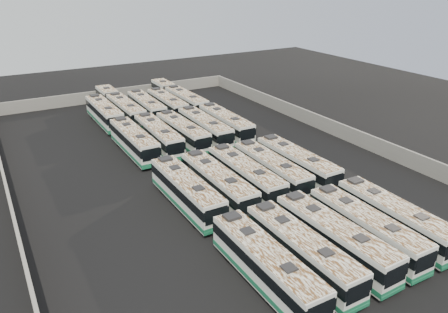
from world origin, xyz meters
TOP-DOWN VIEW (x-y plane):
  - ground at (0.00, 0.00)m, footprint 140.00×140.00m
  - perimeter_wall at (0.00, 0.00)m, footprint 45.20×73.20m
  - bus_front_far_left at (-6.11, -22.26)m, footprint 2.72×12.59m
  - bus_front_left at (-2.54, -22.15)m, footprint 2.68×12.47m
  - bus_front_center at (1.01, -22.11)m, footprint 3.00×12.76m
  - bus_front_right at (4.59, -22.28)m, footprint 2.75×12.37m
  - bus_front_far_right at (8.20, -22.29)m, footprint 2.86×12.45m
  - bus_midfront_far_left at (-6.19, -8.04)m, footprint 2.76×12.77m
  - bus_midfront_left at (-2.57, -8.13)m, footprint 2.69×12.70m
  - bus_midfront_center at (1.05, -7.91)m, footprint 2.78×12.68m
  - bus_midfront_right at (4.59, -7.92)m, footprint 2.80×12.39m
  - bus_midfront_far_right at (8.11, -8.14)m, footprint 2.77×12.71m
  - bus_midback_far_left at (-6.12, 8.58)m, footprint 2.75×12.72m
  - bus_midback_left at (-2.55, 8.81)m, footprint 2.96×12.72m
  - bus_midback_center at (1.04, 8.64)m, footprint 2.93×12.46m
  - bus_midback_right at (4.52, 8.58)m, footprint 2.87×12.84m
  - bus_midback_far_right at (8.16, 8.80)m, footprint 2.91×12.72m
  - bus_back_far_left at (-6.12, 22.97)m, footprint 2.72×12.80m
  - bus_back_left at (-2.66, 26.17)m, footprint 2.86×19.46m
  - bus_back_center at (0.98, 22.87)m, footprint 2.94×12.60m
  - bus_back_right at (4.68, 22.70)m, footprint 2.79×12.43m
  - bus_back_far_right at (8.19, 26.02)m, footprint 2.78×19.40m

SIDE VIEW (x-z plane):
  - ground at x=0.00m, z-range 0.00..0.00m
  - perimeter_wall at x=0.00m, z-range 0.00..2.20m
  - bus_front_right at x=4.59m, z-range 0.04..3.52m
  - bus_midfront_right at x=4.59m, z-range 0.04..3.52m
  - bus_midback_center at x=1.04m, z-range 0.04..3.53m
  - bus_back_right at x=4.68m, z-range 0.04..3.53m
  - bus_front_far_right at x=8.20m, z-range 0.04..3.54m
  - bus_back_far_right at x=8.19m, z-range 0.04..3.55m
  - bus_front_left at x=-2.54m, z-range 0.04..3.55m
  - bus_back_left at x=-2.66m, z-range 0.04..3.56m
  - bus_back_center at x=0.98m, z-range 0.04..3.57m
  - bus_front_far_left at x=-6.11m, z-range 0.04..3.59m
  - bus_midfront_center at x=1.05m, z-range 0.04..3.61m
  - bus_midback_left at x=-2.55m, z-range 0.04..3.61m
  - bus_midback_far_right at x=8.16m, z-range 0.04..3.61m
  - bus_front_center at x=1.01m, z-range 0.04..3.62m
  - bus_midfront_far_right at x=8.11m, z-range 0.04..3.62m
  - bus_midfront_left at x=-2.57m, z-range 0.04..3.62m
  - bus_midback_far_left at x=-6.12m, z-range 0.04..3.62m
  - bus_midfront_far_left at x=-6.19m, z-range 0.04..3.64m
  - bus_back_far_left at x=-6.12m, z-range 0.04..3.65m
  - bus_midback_right at x=4.52m, z-range 0.04..3.65m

